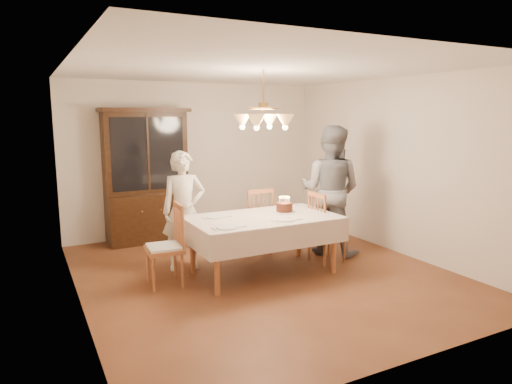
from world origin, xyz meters
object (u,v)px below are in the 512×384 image
dining_table (263,222)px  elderly_woman (184,211)px  china_hutch (146,178)px  chair_far_side (255,224)px  birthday_cake (284,208)px

dining_table → elderly_woman: bearing=142.5°
dining_table → china_hutch: size_ratio=0.88×
elderly_woman → china_hutch: bearing=101.7°
chair_far_side → birthday_cake: bearing=-85.2°
dining_table → elderly_woman: (-0.85, 0.65, 0.11)m
china_hutch → chair_far_side: bearing=-49.0°
dining_table → birthday_cake: (0.37, 0.09, 0.14)m
china_hutch → birthday_cake: size_ratio=7.20×
china_hutch → birthday_cake: 2.54m
birthday_cake → china_hutch: bearing=121.1°
dining_table → chair_far_side: 0.91m
dining_table → china_hutch: china_hutch is taller
china_hutch → elderly_woman: china_hutch is taller
chair_far_side → elderly_woman: (-1.16, -0.17, 0.35)m
birthday_cake → elderly_woman: bearing=155.3°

